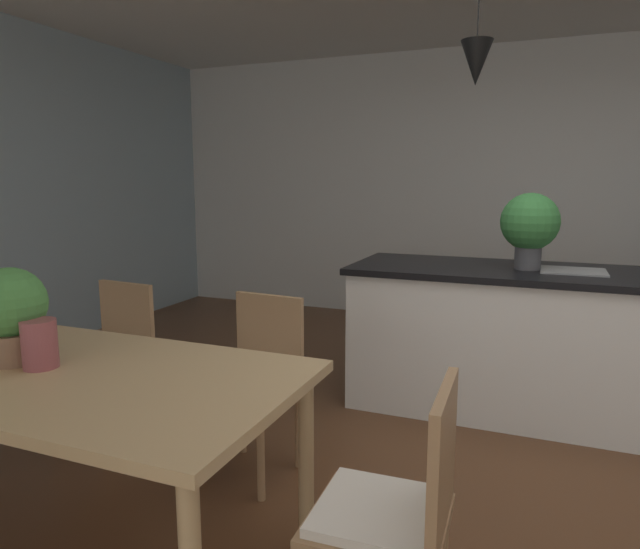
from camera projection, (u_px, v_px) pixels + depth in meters
ground_plane at (540, 501)px, 2.58m from camera, size 10.00×8.40×0.04m
wall_back_kitchen at (556, 189)px, 5.33m from camera, size 10.00×0.12×2.70m
dining_table at (43, 381)px, 2.12m from camera, size 1.99×0.92×0.75m
chair_kitchen_end at (395, 511)px, 1.65m from camera, size 0.41×0.41×0.87m
chair_far_left at (111, 357)px, 3.07m from camera, size 0.44×0.44×0.87m
chair_far_right at (256, 379)px, 2.74m from camera, size 0.44×0.44×0.87m
kitchen_island at (539, 341)px, 3.43m from camera, size 2.30×0.83×0.91m
pendant_over_island_main at (476, 63)px, 3.32m from camera, size 0.19×0.19×0.71m
potted_plant_on_island at (530, 224)px, 3.35m from camera, size 0.34×0.34×0.46m
potted_plant_on_table at (10, 311)px, 2.11m from camera, size 0.27×0.27×0.36m
vase_on_dining_table at (40, 344)px, 2.06m from camera, size 0.13×0.13×0.18m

